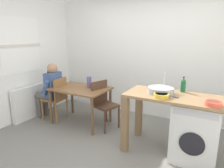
# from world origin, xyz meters

# --- Properties ---
(ground_plane) EXTENTS (5.46, 5.46, 0.00)m
(ground_plane) POSITION_xyz_m (0.00, 0.00, 0.00)
(ground_plane) COLOR slate
(wall_back) EXTENTS (4.60, 0.10, 2.70)m
(wall_back) POSITION_xyz_m (0.00, 1.75, 1.35)
(wall_back) COLOR white
(wall_back) RESTS_ON ground_plane
(wall_window_side) EXTENTS (0.12, 3.80, 2.70)m
(wall_window_side) POSITION_xyz_m (-2.15, 0.00, 1.35)
(wall_window_side) COLOR white
(wall_window_side) RESTS_ON ground_plane
(radiator) EXTENTS (0.10, 0.80, 0.70)m
(radiator) POSITION_xyz_m (-2.02, 0.30, 0.35)
(radiator) COLOR white
(radiator) RESTS_ON ground_plane
(dining_table) EXTENTS (1.10, 0.76, 0.74)m
(dining_table) POSITION_xyz_m (-0.90, 0.64, 0.64)
(dining_table) COLOR brown
(dining_table) RESTS_ON ground_plane
(chair_person_seat) EXTENTS (0.43, 0.43, 0.90)m
(chair_person_seat) POSITION_xyz_m (-1.45, 0.54, 0.51)
(chair_person_seat) COLOR olive
(chair_person_seat) RESTS_ON ground_plane
(chair_opposite) EXTENTS (0.50, 0.50, 0.90)m
(chair_opposite) POSITION_xyz_m (-0.42, 0.71, 0.51)
(chair_opposite) COLOR #4C3323
(chair_opposite) RESTS_ON ground_plane
(seated_person) EXTENTS (0.51, 0.52, 1.20)m
(seated_person) POSITION_xyz_m (-1.61, 0.53, 0.67)
(seated_person) COLOR #595651
(seated_person) RESTS_ON ground_plane
(kitchen_counter) EXTENTS (1.50, 0.68, 0.92)m
(kitchen_counter) POSITION_xyz_m (0.80, 0.43, 0.76)
(kitchen_counter) COLOR olive
(kitchen_counter) RESTS_ON ground_plane
(washing_machine) EXTENTS (0.60, 0.61, 0.86)m
(washing_machine) POSITION_xyz_m (1.27, 0.43, 0.43)
(washing_machine) COLOR silver
(washing_machine) RESTS_ON ground_plane
(sink_basin) EXTENTS (0.38, 0.38, 0.09)m
(sink_basin) POSITION_xyz_m (0.75, 0.43, 0.97)
(sink_basin) COLOR #9EA0A5
(sink_basin) RESTS_ON kitchen_counter
(tap) EXTENTS (0.02, 0.02, 0.28)m
(tap) POSITION_xyz_m (0.75, 0.61, 1.06)
(tap) COLOR #B2B2B7
(tap) RESTS_ON kitchen_counter
(bottle_tall_green) EXTENTS (0.07, 0.07, 0.23)m
(bottle_tall_green) POSITION_xyz_m (1.02, 0.67, 1.03)
(bottle_tall_green) COLOR #19592D
(bottle_tall_green) RESTS_ON kitchen_counter
(mixing_bowl) EXTENTS (0.21, 0.21, 0.06)m
(mixing_bowl) POSITION_xyz_m (0.81, 0.23, 0.95)
(mixing_bowl) COLOR gold
(mixing_bowl) RESTS_ON kitchen_counter
(colander) EXTENTS (0.20, 0.20, 0.06)m
(colander) POSITION_xyz_m (1.46, 0.21, 0.95)
(colander) COLOR #D84C38
(colander) RESTS_ON kitchen_counter
(vase) EXTENTS (0.09, 0.09, 0.22)m
(vase) POSITION_xyz_m (-0.75, 0.74, 0.85)
(vase) COLOR slate
(vase) RESTS_ON dining_table
(scissors) EXTENTS (0.15, 0.06, 0.01)m
(scissors) POSITION_xyz_m (0.96, 0.33, 0.92)
(scissors) COLOR #B2B2B7
(scissors) RESTS_ON kitchen_counter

